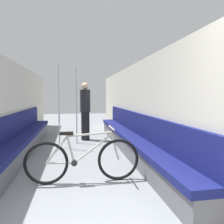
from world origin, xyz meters
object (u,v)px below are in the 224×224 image
(bench_seat_row_right, at_px, (131,139))
(bicycle, at_px, (83,160))
(bench_seat_row_left, at_px, (20,143))
(grab_pole_far, at_px, (77,107))
(passenger_standing, at_px, (85,110))
(grab_pole_near, at_px, (59,108))

(bench_seat_row_right, relative_size, bicycle, 3.54)
(bench_seat_row_left, relative_size, grab_pole_far, 2.94)
(bench_seat_row_left, height_order, passenger_standing, passenger_standing)
(grab_pole_near, bearing_deg, bicycle, -77.70)
(bench_seat_row_left, bearing_deg, grab_pole_near, 39.00)
(grab_pole_near, bearing_deg, bench_seat_row_left, -141.00)
(grab_pole_near, height_order, grab_pole_far, same)
(bicycle, bearing_deg, bench_seat_row_right, 38.73)
(bench_seat_row_right, height_order, passenger_standing, passenger_standing)
(bench_seat_row_left, height_order, grab_pole_far, grab_pole_far)
(bicycle, relative_size, grab_pole_near, 0.83)
(grab_pole_near, bearing_deg, passenger_standing, 54.20)
(bicycle, height_order, passenger_standing, passenger_standing)
(grab_pole_far, bearing_deg, bicycle, -88.87)
(bench_seat_row_right, height_order, grab_pole_near, grab_pole_near)
(bench_seat_row_left, bearing_deg, bicycle, -51.31)
(passenger_standing, bearing_deg, bench_seat_row_left, 94.23)
(bicycle, xyz_separation_m, passenger_standing, (0.20, 3.21, 0.53))
(passenger_standing, bearing_deg, bench_seat_row_right, 168.30)
(bench_seat_row_right, bearing_deg, bench_seat_row_left, 180.00)
(grab_pole_near, distance_m, grab_pole_far, 0.69)
(bench_seat_row_right, height_order, grab_pole_far, grab_pole_far)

